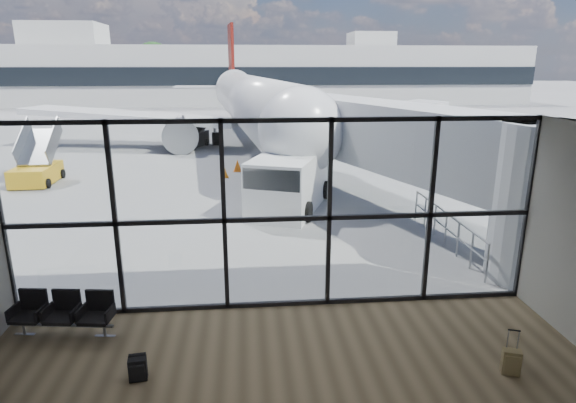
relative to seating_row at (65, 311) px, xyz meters
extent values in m
plane|color=slate|center=(4.63, 40.79, -0.53)|extent=(220.00, 220.00, 0.00)
cube|color=silver|center=(4.63, -3.21, 3.97)|extent=(12.00, 8.00, 0.02)
cube|color=white|center=(4.63, 0.79, 1.72)|extent=(12.00, 0.04, 4.50)
cube|color=black|center=(4.63, 0.79, -0.47)|extent=(12.00, 0.12, 0.10)
cube|color=black|center=(4.63, 0.79, 1.67)|extent=(12.00, 0.12, 0.10)
cube|color=black|center=(4.63, 0.79, 3.91)|extent=(12.00, 0.12, 0.10)
cube|color=black|center=(-1.37, 0.79, 1.72)|extent=(0.10, 0.12, 4.50)
cube|color=black|center=(1.03, 0.79, 1.72)|extent=(0.10, 0.12, 4.50)
cube|color=black|center=(3.43, 0.79, 1.72)|extent=(0.10, 0.12, 4.50)
cube|color=black|center=(5.83, 0.79, 1.72)|extent=(0.10, 0.12, 4.50)
cube|color=black|center=(8.23, 0.79, 1.72)|extent=(0.10, 0.12, 4.50)
cube|color=black|center=(10.63, 0.79, 1.72)|extent=(0.10, 0.12, 4.50)
cylinder|color=#B0B4B6|center=(11.83, 1.79, 1.57)|extent=(2.80, 2.80, 4.20)
cube|color=#B0B4B6|center=(9.18, 8.79, 2.47)|extent=(7.45, 14.81, 2.40)
cube|color=#B0B4B6|center=(6.53, 15.79, 2.47)|extent=(2.60, 2.20, 2.60)
cylinder|color=gray|center=(5.73, 15.79, 0.37)|extent=(0.20, 0.20, 1.80)
cylinder|color=gray|center=(7.33, 15.79, 0.37)|extent=(0.20, 0.20, 1.80)
cylinder|color=black|center=(6.53, 15.79, -0.28)|extent=(1.80, 0.56, 0.56)
cylinder|color=gray|center=(10.23, 1.59, 0.02)|extent=(0.06, 0.06, 1.10)
cylinder|color=gray|center=(10.23, 2.49, 0.02)|extent=(0.06, 0.06, 1.10)
cylinder|color=gray|center=(10.23, 3.39, 0.02)|extent=(0.06, 0.06, 1.10)
cylinder|color=gray|center=(10.23, 4.29, 0.02)|extent=(0.06, 0.06, 1.10)
cylinder|color=gray|center=(10.23, 5.19, 0.02)|extent=(0.06, 0.06, 1.10)
cylinder|color=gray|center=(10.23, 6.09, 0.02)|extent=(0.06, 0.06, 1.10)
cylinder|color=gray|center=(10.23, 6.99, 0.02)|extent=(0.06, 0.06, 1.10)
cylinder|color=gray|center=(10.23, 4.29, 0.55)|extent=(0.06, 5.40, 0.06)
cylinder|color=gray|center=(10.23, 4.29, 0.07)|extent=(0.06, 5.40, 0.06)
cube|color=#B4B4AF|center=(4.63, 62.79, 3.47)|extent=(80.00, 12.00, 8.00)
cube|color=black|center=(4.63, 56.69, 3.47)|extent=(80.00, 0.20, 2.40)
cube|color=#B4B4AF|center=(-20.37, 62.79, 8.97)|extent=(10.00, 8.00, 3.00)
cube|color=#B4B4AF|center=(22.63, 62.79, 8.47)|extent=(6.00, 6.00, 2.00)
cylinder|color=#382619|center=(-34.37, 72.79, 1.00)|extent=(0.50, 0.50, 3.06)
cylinder|color=#382619|center=(-28.37, 72.79, 1.18)|extent=(0.50, 0.50, 3.42)
sphere|color=#143313|center=(-28.37, 72.79, 5.36)|extent=(6.27, 6.27, 6.27)
cylinder|color=#382619|center=(-22.37, 72.79, 0.82)|extent=(0.50, 0.50, 2.70)
sphere|color=#143313|center=(-22.37, 72.79, 4.12)|extent=(4.95, 4.95, 4.95)
cylinder|color=#382619|center=(-16.37, 72.79, 1.00)|extent=(0.50, 0.50, 3.06)
sphere|color=#143313|center=(-16.37, 72.79, 4.74)|extent=(5.61, 5.61, 5.61)
cylinder|color=#382619|center=(-10.37, 72.79, 1.18)|extent=(0.50, 0.50, 3.42)
sphere|color=#143313|center=(-10.37, 72.79, 5.36)|extent=(6.27, 6.27, 6.27)
cube|color=gray|center=(-0.02, -0.12, -0.28)|extent=(2.14, 0.35, 0.04)
cube|color=black|center=(-0.74, -0.02, -0.10)|extent=(0.67, 0.64, 0.08)
cube|color=black|center=(-0.71, 0.25, 0.16)|extent=(0.61, 0.15, 0.54)
cube|color=black|center=(-0.02, -0.12, -0.10)|extent=(0.67, 0.64, 0.08)
cube|color=black|center=(0.02, 0.15, 0.16)|extent=(0.61, 0.15, 0.54)
cube|color=black|center=(0.71, -0.21, -0.10)|extent=(0.67, 0.64, 0.08)
cube|color=black|center=(0.75, 0.06, 0.16)|extent=(0.61, 0.15, 0.54)
cylinder|color=gray|center=(-0.89, 0.00, -0.41)|extent=(0.06, 0.06, 0.24)
cylinder|color=gray|center=(0.86, -0.23, -0.41)|extent=(0.06, 0.06, 0.24)
cube|color=black|center=(1.88, -1.79, -0.30)|extent=(0.35, 0.24, 0.45)
cube|color=black|center=(1.89, -1.91, -0.30)|extent=(0.27, 0.09, 0.30)
cylinder|color=black|center=(1.86, -1.69, -0.08)|extent=(0.31, 0.12, 0.08)
cube|color=olive|center=(8.79, -2.25, -0.27)|extent=(0.37, 0.29, 0.49)
cube|color=olive|center=(8.75, -2.36, -0.27)|extent=(0.27, 0.12, 0.36)
cylinder|color=gray|center=(8.73, -2.14, 0.15)|extent=(0.02, 0.02, 0.40)
cylinder|color=gray|center=(8.90, -2.20, 0.15)|extent=(0.02, 0.02, 0.40)
cube|color=black|center=(8.82, -2.17, 0.35)|extent=(0.21, 0.10, 0.02)
cylinder|color=black|center=(8.73, -2.14, -0.50)|extent=(0.04, 0.06, 0.05)
cylinder|color=black|center=(8.90, -2.20, -0.50)|extent=(0.04, 0.06, 0.05)
cylinder|color=silver|center=(4.65, 24.80, 2.44)|extent=(6.84, 29.85, 3.65)
sphere|color=silver|center=(6.26, 10.08, 2.44)|extent=(3.65, 3.65, 3.65)
cone|color=silver|center=(2.78, 41.98, 2.73)|extent=(4.27, 6.29, 3.65)
cube|color=black|center=(6.19, 10.67, 2.93)|extent=(2.29, 1.41, 0.49)
cube|color=silver|center=(-3.80, 24.87, 1.60)|extent=(15.19, 6.31, 1.17)
cylinder|color=black|center=(-0.34, 23.26, 0.61)|extent=(2.43, 3.56, 2.07)
cube|color=silver|center=(-0.31, 41.15, 2.83)|extent=(5.58, 2.32, 0.18)
cube|color=silver|center=(12.89, 26.69, 1.60)|extent=(14.89, 9.14, 1.17)
cylinder|color=black|center=(9.87, 24.38, 0.61)|extent=(2.43, 3.56, 2.07)
cube|color=silver|center=(5.98, 41.84, 2.83)|extent=(5.72, 3.39, 0.18)
cube|color=#5E130D|center=(2.78, 41.98, 5.99)|extent=(0.70, 3.76, 5.93)
cylinder|color=gray|center=(6.04, 12.04, 0.16)|extent=(0.20, 0.20, 1.38)
cylinder|color=black|center=(6.04, 12.04, -0.18)|extent=(0.32, 0.71, 0.69)
cylinder|color=black|center=(1.85, 24.99, -0.08)|extent=(0.54, 0.99, 0.95)
cylinder|color=black|center=(7.35, 25.59, -0.08)|extent=(0.54, 0.99, 0.95)
cube|color=silver|center=(5.71, 9.04, 0.58)|extent=(3.86, 5.53, 2.21)
cube|color=black|center=(5.04, 7.28, 1.18)|extent=(2.43, 1.98, 0.77)
cylinder|color=black|center=(4.09, 7.88, -0.14)|extent=(0.53, 0.82, 0.77)
cylinder|color=black|center=(6.16, 7.10, -0.14)|extent=(0.53, 0.82, 0.77)
cylinder|color=black|center=(5.26, 10.98, -0.14)|extent=(0.53, 0.82, 0.77)
cylinder|color=black|center=(7.32, 10.20, -0.14)|extent=(0.53, 0.82, 0.77)
cube|color=black|center=(0.21, 24.20, 0.01)|extent=(2.39, 3.24, 0.98)
cube|color=black|center=(0.66, 25.28, 0.75)|extent=(2.02, 2.71, 1.01)
cylinder|color=black|center=(-0.80, 23.56, -0.28)|extent=(0.37, 0.53, 0.49)
cylinder|color=black|center=(0.47, 23.03, -0.28)|extent=(0.37, 0.53, 0.49)
cylinder|color=black|center=(-0.05, 25.36, -0.28)|extent=(0.37, 0.53, 0.49)
cylinder|color=black|center=(1.22, 24.84, -0.28)|extent=(0.37, 0.53, 0.49)
cube|color=#C18F16|center=(-6.16, 14.14, -0.06)|extent=(1.74, 2.94, 0.83)
cube|color=gray|center=(-6.19, 14.97, 1.13)|extent=(1.52, 2.39, 1.53)
cylinder|color=black|center=(-6.96, 13.08, -0.30)|extent=(0.22, 0.46, 0.46)
cylinder|color=black|center=(-5.31, 13.13, -0.30)|extent=(0.22, 0.46, 0.46)
cylinder|color=black|center=(-7.02, 15.15, -0.30)|extent=(0.22, 0.46, 0.46)
cylinder|color=black|center=(-5.37, 15.20, -0.30)|extent=(0.22, 0.46, 0.46)
cube|color=orange|center=(3.52, 16.04, -0.51)|extent=(0.45, 0.45, 0.03)
cone|color=orange|center=(3.52, 16.04, -0.21)|extent=(0.43, 0.43, 0.64)
cube|color=orange|center=(2.86, 14.64, -0.51)|extent=(0.42, 0.42, 0.03)
cone|color=orange|center=(2.86, 14.64, -0.22)|extent=(0.40, 0.40, 0.61)
cube|color=orange|center=(4.94, 17.79, -0.51)|extent=(0.47, 0.47, 0.03)
cone|color=orange|center=(4.94, 17.79, -0.19)|extent=(0.44, 0.44, 0.67)
camera|label=1|loc=(3.94, -9.64, 5.09)|focal=30.00mm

